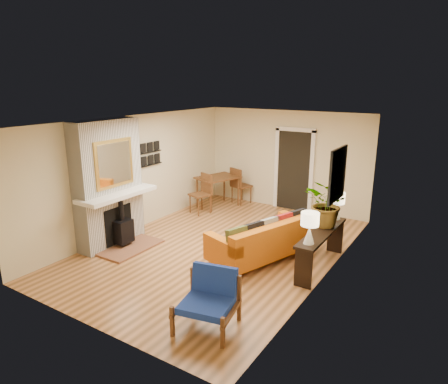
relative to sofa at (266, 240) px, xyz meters
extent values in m
plane|color=#C7834C|center=(-1.03, -0.07, -0.38)|extent=(6.50, 6.50, 0.00)
plane|color=white|center=(-1.03, -0.07, 2.22)|extent=(6.50, 6.50, 0.00)
plane|color=beige|center=(-1.03, 3.18, 0.92)|extent=(4.50, 0.00, 4.50)
plane|color=beige|center=(-1.03, -3.32, 0.92)|extent=(4.50, 0.00, 4.50)
plane|color=beige|center=(-3.28, -0.07, 0.92)|extent=(0.00, 6.50, 6.50)
plane|color=beige|center=(1.22, -0.07, 0.92)|extent=(0.00, 6.50, 6.50)
cube|color=black|center=(-0.78, 3.15, 0.67)|extent=(0.88, 0.06, 2.10)
cube|color=white|center=(-1.27, 3.14, 0.67)|extent=(0.10, 0.08, 2.18)
cube|color=white|center=(-0.29, 3.14, 0.67)|extent=(0.10, 0.08, 2.18)
cube|color=white|center=(-0.78, 3.14, 1.75)|extent=(1.08, 0.08, 0.10)
cube|color=black|center=(1.19, 0.33, 1.37)|extent=(0.04, 0.85, 0.95)
cube|color=slate|center=(1.17, 0.33, 1.37)|extent=(0.01, 0.70, 0.80)
cube|color=black|center=(-3.24, 0.28, 1.04)|extent=(0.06, 0.95, 0.02)
cube|color=black|center=(-3.24, 0.28, 1.34)|extent=(0.06, 0.95, 0.02)
cube|color=white|center=(-3.07, -1.07, 1.48)|extent=(0.42, 1.50, 1.48)
cube|color=white|center=(-3.07, -1.07, 0.18)|extent=(0.42, 1.50, 1.12)
cube|color=white|center=(-2.82, -1.07, 0.74)|extent=(0.60, 1.68, 0.08)
cube|color=black|center=(-2.85, -1.07, 0.07)|extent=(0.03, 0.72, 0.78)
cube|color=brown|center=(-2.56, -1.07, -0.36)|extent=(0.75, 1.30, 0.04)
cube|color=black|center=(-2.74, -1.07, -0.04)|extent=(0.30, 0.36, 0.48)
cylinder|color=black|center=(-2.74, -1.07, 0.40)|extent=(0.10, 0.10, 0.40)
cube|color=gold|center=(-2.84, -1.07, 1.37)|extent=(0.04, 0.95, 0.95)
cube|color=silver|center=(-2.82, -1.07, 1.37)|extent=(0.01, 0.82, 0.82)
cylinder|color=silver|center=(-0.73, -0.76, -0.32)|extent=(0.05, 0.05, 0.10)
cylinder|color=silver|center=(-0.05, -1.00, -0.32)|extent=(0.05, 0.05, 0.10)
cylinder|color=silver|center=(-0.11, 1.06, -0.32)|extent=(0.05, 0.05, 0.10)
cylinder|color=silver|center=(0.58, 0.82, -0.32)|extent=(0.05, 0.05, 0.10)
cube|color=orange|center=(-0.08, 0.03, -0.12)|extent=(1.59, 2.36, 0.31)
cube|color=orange|center=(0.26, -0.09, 0.22)|extent=(0.90, 2.12, 0.36)
cube|color=orange|center=(-0.40, -0.91, 0.14)|extent=(0.94, 0.48, 0.21)
cube|color=orange|center=(0.24, 0.97, 0.14)|extent=(0.94, 0.48, 0.21)
cube|color=#485122|center=(-0.14, -0.82, 0.27)|extent=(0.33, 0.46, 0.43)
cube|color=black|center=(-0.01, -0.43, 0.27)|extent=(0.33, 0.46, 0.43)
cube|color=gray|center=(0.13, -0.04, 0.27)|extent=(0.33, 0.46, 0.43)
cube|color=maroon|center=(0.24, 0.30, 0.27)|extent=(0.33, 0.46, 0.43)
cube|color=black|center=(0.38, 0.69, 0.27)|extent=(0.33, 0.46, 0.43)
cylinder|color=silver|center=(-0.67, 0.02, -0.35)|extent=(0.04, 0.04, 0.06)
cylinder|color=silver|center=(-0.11, -0.03, -0.35)|extent=(0.04, 0.04, 0.06)
cylinder|color=silver|center=(-0.62, 0.58, -0.35)|extent=(0.04, 0.04, 0.06)
cylinder|color=silver|center=(-0.06, 0.53, -0.35)|extent=(0.04, 0.04, 0.06)
cube|color=orange|center=(-0.37, 0.27, -0.17)|extent=(0.75, 0.75, 0.29)
cube|color=brown|center=(-0.01, -2.55, -0.07)|extent=(0.21, 0.75, 0.05)
cube|color=brown|center=(0.06, -2.87, -0.15)|extent=(0.06, 0.06, 0.44)
cube|color=brown|center=(-0.08, -2.22, -0.02)|extent=(0.06, 0.06, 0.71)
cube|color=brown|center=(0.70, -2.40, -0.07)|extent=(0.21, 0.75, 0.05)
cube|color=brown|center=(0.77, -2.72, -0.15)|extent=(0.06, 0.06, 0.44)
cube|color=brown|center=(0.63, -2.07, -0.02)|extent=(0.06, 0.06, 0.71)
cube|color=#1C3FA9|center=(0.34, -2.47, -0.01)|extent=(0.78, 0.75, 0.10)
cube|color=#1C3FA9|center=(0.28, -2.18, 0.23)|extent=(0.69, 0.30, 0.41)
cube|color=brown|center=(-2.60, 2.28, 0.43)|extent=(1.08, 1.28, 0.04)
cylinder|color=brown|center=(-3.04, 1.93, 0.02)|extent=(0.06, 0.06, 0.79)
cylinder|color=brown|center=(-2.46, 1.73, 0.02)|extent=(0.06, 0.06, 0.79)
cylinder|color=brown|center=(-2.74, 2.82, 0.02)|extent=(0.06, 0.06, 0.79)
cylinder|color=brown|center=(-2.16, 2.63, 0.02)|extent=(0.06, 0.06, 0.79)
cube|color=brown|center=(-2.67, 1.55, 0.12)|extent=(0.58, 0.58, 0.04)
cube|color=brown|center=(-2.60, 1.76, 0.39)|extent=(0.45, 0.19, 0.50)
cylinder|color=brown|center=(-2.91, 1.43, -0.13)|extent=(0.04, 0.04, 0.48)
cylinder|color=brown|center=(-2.55, 1.31, -0.13)|extent=(0.04, 0.04, 0.48)
cylinder|color=brown|center=(-2.79, 1.79, -0.13)|extent=(0.04, 0.04, 0.48)
cylinder|color=brown|center=(-2.43, 1.67, -0.13)|extent=(0.04, 0.04, 0.48)
cube|color=brown|center=(-2.21, 2.90, 0.12)|extent=(0.58, 0.58, 0.04)
cube|color=brown|center=(-2.28, 2.69, 0.39)|extent=(0.45, 0.19, 0.50)
cylinder|color=brown|center=(-2.45, 2.78, -0.13)|extent=(0.04, 0.04, 0.48)
cylinder|color=brown|center=(-2.10, 2.66, -0.13)|extent=(0.04, 0.04, 0.48)
cylinder|color=brown|center=(-2.33, 3.14, -0.13)|extent=(0.04, 0.04, 0.48)
cylinder|color=brown|center=(-1.98, 3.02, -0.13)|extent=(0.04, 0.04, 0.48)
cube|color=black|center=(1.04, 0.16, 0.32)|extent=(0.34, 1.85, 0.05)
cube|color=black|center=(1.04, -0.69, -0.04)|extent=(0.30, 0.04, 0.68)
cube|color=black|center=(1.04, 1.01, -0.04)|extent=(0.30, 0.04, 0.68)
cone|color=white|center=(1.04, -0.51, 0.50)|extent=(0.18, 0.18, 0.30)
cylinder|color=white|center=(1.04, -0.51, 0.68)|extent=(0.03, 0.03, 0.06)
cylinder|color=#FFEABF|center=(1.04, -0.51, 0.78)|extent=(0.30, 0.30, 0.22)
cone|color=white|center=(1.04, 0.93, 0.50)|extent=(0.18, 0.18, 0.30)
cylinder|color=white|center=(1.04, 0.93, 0.68)|extent=(0.03, 0.03, 0.06)
cylinder|color=#FFEABF|center=(1.04, 0.93, 0.78)|extent=(0.30, 0.30, 0.22)
imported|color=#1E5919|center=(1.03, 0.42, 0.79)|extent=(1.01, 0.96, 0.89)
camera|label=1|loc=(3.15, -6.44, 2.96)|focal=32.00mm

